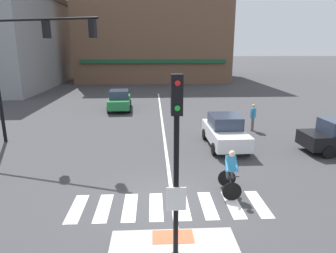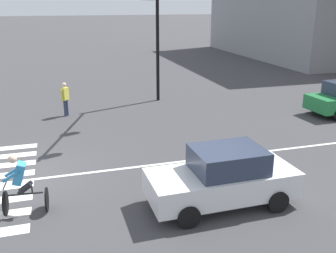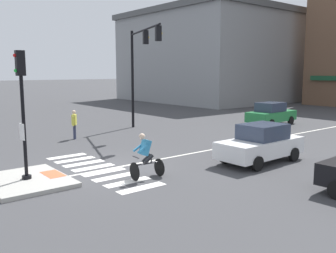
% 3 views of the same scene
% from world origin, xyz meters
% --- Properties ---
extents(ground_plane, '(300.00, 300.00, 0.00)m').
position_xyz_m(ground_plane, '(0.00, 0.00, 0.00)').
color(ground_plane, '#3D3D3F').
extents(tactile_pad_front, '(1.10, 0.60, 0.01)m').
position_xyz_m(tactile_pad_front, '(0.00, -2.15, 0.15)').
color(tactile_pad_front, '#DB5B38').
rests_on(tactile_pad_front, traffic_island).
extents(signal_pole, '(0.44, 0.38, 4.40)m').
position_xyz_m(signal_pole, '(0.00, -3.10, 2.81)').
color(signal_pole, black).
rests_on(signal_pole, traffic_island).
extents(crosswalk_stripe_a, '(0.44, 1.80, 0.01)m').
position_xyz_m(crosswalk_stripe_a, '(-2.99, -0.30, 0.00)').
color(crosswalk_stripe_a, silver).
rests_on(crosswalk_stripe_a, ground).
extents(crosswalk_stripe_b, '(0.44, 1.80, 0.01)m').
position_xyz_m(crosswalk_stripe_b, '(-2.14, -0.30, 0.00)').
color(crosswalk_stripe_b, silver).
rests_on(crosswalk_stripe_b, ground).
extents(crosswalk_stripe_c, '(0.44, 1.80, 0.01)m').
position_xyz_m(crosswalk_stripe_c, '(-1.28, -0.30, 0.00)').
color(crosswalk_stripe_c, silver).
rests_on(crosswalk_stripe_c, ground).
extents(crosswalk_stripe_d, '(0.44, 1.80, 0.01)m').
position_xyz_m(crosswalk_stripe_d, '(-0.43, -0.30, 0.00)').
color(crosswalk_stripe_d, silver).
rests_on(crosswalk_stripe_d, ground).
extents(crosswalk_stripe_e, '(0.44, 1.80, 0.01)m').
position_xyz_m(crosswalk_stripe_e, '(0.43, -0.30, 0.00)').
color(crosswalk_stripe_e, silver).
rests_on(crosswalk_stripe_e, ground).
extents(crosswalk_stripe_f, '(0.44, 1.80, 0.01)m').
position_xyz_m(crosswalk_stripe_f, '(1.28, -0.30, 0.00)').
color(crosswalk_stripe_f, silver).
rests_on(crosswalk_stripe_f, ground).
extents(crosswalk_stripe_g, '(0.44, 1.80, 0.01)m').
position_xyz_m(crosswalk_stripe_g, '(2.14, -0.30, 0.00)').
color(crosswalk_stripe_g, silver).
rests_on(crosswalk_stripe_g, ground).
extents(crosswalk_stripe_h, '(0.44, 1.80, 0.01)m').
position_xyz_m(crosswalk_stripe_h, '(2.99, -0.30, 0.00)').
color(crosswalk_stripe_h, silver).
rests_on(crosswalk_stripe_h, ground).
extents(lane_centre_line, '(0.14, 28.00, 0.01)m').
position_xyz_m(lane_centre_line, '(0.14, 10.00, 0.00)').
color(lane_centre_line, silver).
rests_on(lane_centre_line, ground).
extents(traffic_light_mast, '(5.87, 2.22, 6.55)m').
position_xyz_m(traffic_light_mast, '(-6.76, 6.41, 4.61)').
color(traffic_light_mast, black).
rests_on(traffic_light_mast, ground).
extents(building_corner_right, '(22.29, 20.78, 15.84)m').
position_xyz_m(building_corner_right, '(-0.30, 42.43, 7.94)').
color(building_corner_right, brown).
rests_on(building_corner_right, ground).
extents(car_white_eastbound_mid, '(1.88, 4.12, 1.64)m').
position_xyz_m(car_white_eastbound_mid, '(3.24, 5.73, 0.81)').
color(car_white_eastbound_mid, white).
rests_on(car_white_eastbound_mid, ground).
extents(car_green_westbound_distant, '(2.01, 4.18, 1.64)m').
position_xyz_m(car_green_westbound_distant, '(-3.23, 15.42, 0.81)').
color(car_green_westbound_distant, '#237A3D').
rests_on(car_green_westbound_distant, ground).
extents(cyclist, '(0.74, 1.14, 1.68)m').
position_xyz_m(cyclist, '(2.18, 0.45, 0.87)').
color(cyclist, black).
rests_on(cyclist, ground).
extents(pedestrian_waiting_far_side, '(0.39, 0.45, 1.67)m').
position_xyz_m(pedestrian_waiting_far_side, '(5.66, 8.59, 0.98)').
color(pedestrian_waiting_far_side, '#6B6051').
rests_on(pedestrian_waiting_far_side, ground).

